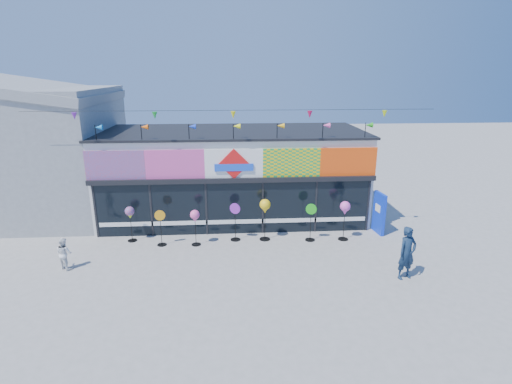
{
  "coord_description": "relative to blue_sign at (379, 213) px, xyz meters",
  "views": [
    {
      "loc": [
        -0.15,
        -12.67,
        6.74
      ],
      "look_at": [
        0.82,
        2.0,
        2.29
      ],
      "focal_mm": 28.0,
      "sensor_mm": 36.0,
      "label": 1
    }
  ],
  "objects": [
    {
      "name": "ground",
      "position": [
        -6.2,
        -3.09,
        -0.9
      ],
      "size": [
        80.0,
        80.0,
        0.0
      ],
      "primitive_type": "plane",
      "color": "gray",
      "rests_on": "ground"
    },
    {
      "name": "spinner_2",
      "position": [
        -7.8,
        -0.78,
        0.29
      ],
      "size": [
        0.38,
        0.38,
        1.49
      ],
      "color": "black",
      "rests_on": "ground"
    },
    {
      "name": "spinner_1",
      "position": [
        -9.18,
        -0.71,
        -0.12
      ],
      "size": [
        0.42,
        0.38,
        1.49
      ],
      "color": "black",
      "rests_on": "ground"
    },
    {
      "name": "kite_shop",
      "position": [
        -6.2,
        2.85,
        1.14
      ],
      "size": [
        16.0,
        5.7,
        5.31
      ],
      "color": "silver",
      "rests_on": "ground"
    },
    {
      "name": "spinner_0",
      "position": [
        -10.47,
        -0.2,
        0.29
      ],
      "size": [
        0.38,
        0.38,
        1.5
      ],
      "color": "black",
      "rests_on": "ground"
    },
    {
      "name": "spinner_3",
      "position": [
        -6.19,
        -0.39,
        -0.05
      ],
      "size": [
        0.43,
        0.41,
        1.61
      ],
      "color": "black",
      "rests_on": "ground"
    },
    {
      "name": "neighbour_building",
      "position": [
        -16.2,
        3.91,
        2.3
      ],
      "size": [
        8.18,
        7.2,
        6.87
      ],
      "color": "#949699",
      "rests_on": "ground"
    },
    {
      "name": "child",
      "position": [
        -12.27,
        -2.5,
        -0.32
      ],
      "size": [
        0.66,
        0.58,
        1.17
      ],
      "primitive_type": "imported",
      "rotation": [
        0.0,
        0.0,
        2.57
      ],
      "color": "white",
      "rests_on": "ground"
    },
    {
      "name": "spinner_5",
      "position": [
        -3.1,
        -0.63,
        -0.06
      ],
      "size": [
        0.44,
        0.41,
        1.59
      ],
      "color": "black",
      "rests_on": "ground"
    },
    {
      "name": "spinner_6",
      "position": [
        -1.7,
        -0.64,
        0.43
      ],
      "size": [
        0.42,
        0.42,
        1.67
      ],
      "color": "black",
      "rests_on": "ground"
    },
    {
      "name": "blue_sign",
      "position": [
        0.0,
        0.0,
        0.0
      ],
      "size": [
        0.24,
        0.91,
        1.8
      ],
      "rotation": [
        0.0,
        0.0,
        0.12
      ],
      "color": "#0E35D8",
      "rests_on": "ground"
    },
    {
      "name": "spinner_4",
      "position": [
        -4.97,
        -0.43,
        0.51
      ],
      "size": [
        0.45,
        0.45,
        1.77
      ],
      "color": "black",
      "rests_on": "ground"
    },
    {
      "name": "adult_man",
      "position": [
        -0.51,
        -3.96,
        0.02
      ],
      "size": [
        0.77,
        0.62,
        1.84
      ],
      "primitive_type": "imported",
      "rotation": [
        0.0,
        0.0,
        0.31
      ],
      "color": "#142741",
      "rests_on": "ground"
    }
  ]
}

